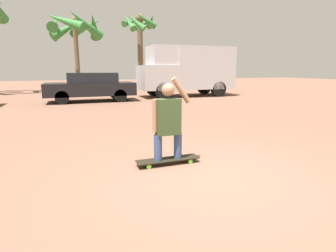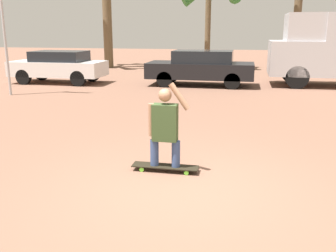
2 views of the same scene
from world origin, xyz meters
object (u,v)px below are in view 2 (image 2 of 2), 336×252
at_px(parked_car_black, 201,67).
at_px(flagpole, 4,0).
at_px(skateboard, 165,167).
at_px(parked_car_white, 59,66).
at_px(person_skateboarder, 165,124).

height_order(parked_car_black, flagpole, flagpole).
xyz_separation_m(skateboard, parked_car_white, (-6.77, 9.49, 0.67)).
height_order(parked_car_white, flagpole, flagpole).
height_order(skateboard, parked_car_white, parked_car_white).
relative_size(parked_car_white, flagpole, 0.74).
bearing_deg(person_skateboarder, flagpole, 137.89).
bearing_deg(parked_car_black, flagpole, -149.52).
relative_size(skateboard, flagpole, 0.20).
bearing_deg(parked_car_black, person_skateboarder, -86.77).
height_order(person_skateboarder, parked_car_white, person_skateboarder).
relative_size(skateboard, person_skateboarder, 0.79).
height_order(skateboard, parked_car_black, parked_car_black).
height_order(skateboard, person_skateboarder, person_skateboarder).
distance_m(skateboard, parked_car_white, 11.67).
bearing_deg(person_skateboarder, parked_car_white, 125.52).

